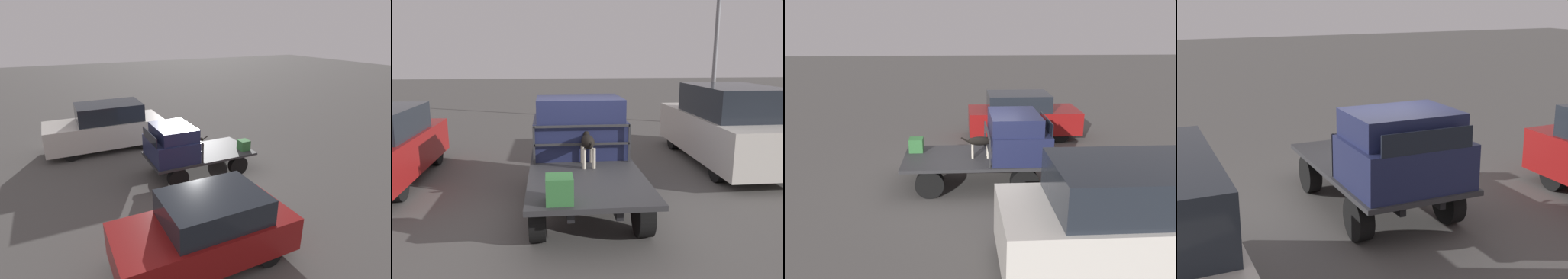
{
  "view_description": "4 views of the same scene",
  "coord_description": "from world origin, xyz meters",
  "views": [
    {
      "loc": [
        4.54,
        9.19,
        5.02
      ],
      "look_at": [
        0.11,
        -0.08,
        1.25
      ],
      "focal_mm": 28.0,
      "sensor_mm": 36.0,
      "label": 1
    },
    {
      "loc": [
        -6.5,
        0.6,
        2.73
      ],
      "look_at": [
        0.11,
        -0.08,
        1.25
      ],
      "focal_mm": 35.0,
      "sensor_mm": 36.0,
      "label": 2
    },
    {
      "loc": [
        -0.4,
        -9.44,
        4.17
      ],
      "look_at": [
        0.11,
        -0.08,
        1.25
      ],
      "focal_mm": 35.0,
      "sensor_mm": 36.0,
      "label": 3
    },
    {
      "loc": [
        8.23,
        -3.78,
        3.64
      ],
      "look_at": [
        0.11,
        -0.08,
        1.25
      ],
      "focal_mm": 50.0,
      "sensor_mm": 36.0,
      "label": 4
    }
  ],
  "objects": [
    {
      "name": "truck_headboard",
      "position": [
        0.29,
        0.0,
        1.25
      ],
      "size": [
        0.04,
        1.8,
        0.71
      ],
      "color": "#2D2D30",
      "rests_on": "flatbed_truck"
    },
    {
      "name": "truck_cab",
      "position": [
        1.07,
        0.0,
        1.31
      ],
      "size": [
        1.48,
        1.8,
        1.15
      ],
      "color": "#1E2347",
      "rests_on": "flatbed_truck"
    },
    {
      "name": "ground_plane",
      "position": [
        0.0,
        0.0,
        0.0
      ],
      "size": [
        80.0,
        80.0,
        0.0
      ],
      "primitive_type": "plane",
      "color": "#514F4C"
    },
    {
      "name": "flatbed_truck",
      "position": [
        0.0,
        0.0,
        0.56
      ],
      "size": [
        3.78,
        1.92,
        0.77
      ],
      "color": "black",
      "rests_on": "ground"
    },
    {
      "name": "cargo_crate",
      "position": [
        -1.6,
        0.48,
        0.95
      ],
      "size": [
        0.37,
        0.37,
        0.37
      ],
      "color": "#337038",
      "rests_on": "flatbed_truck"
    },
    {
      "name": "dog",
      "position": [
        0.18,
        -0.08,
        1.21
      ],
      "size": [
        1.01,
        0.23,
        0.68
      ],
      "rotation": [
        0.0,
        0.0,
        0.09
      ],
      "color": "beige",
      "rests_on": "flatbed_truck"
    }
  ]
}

